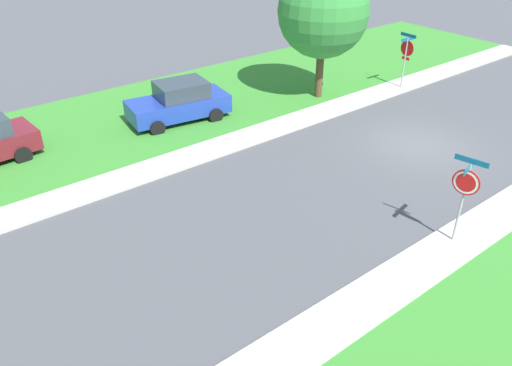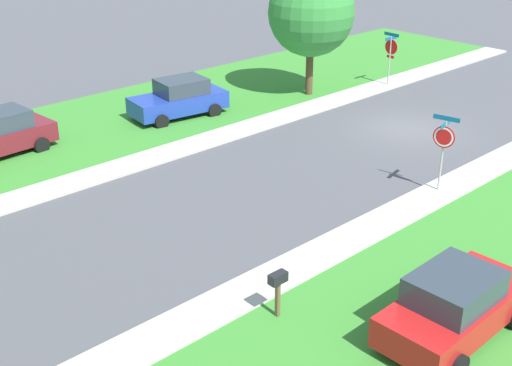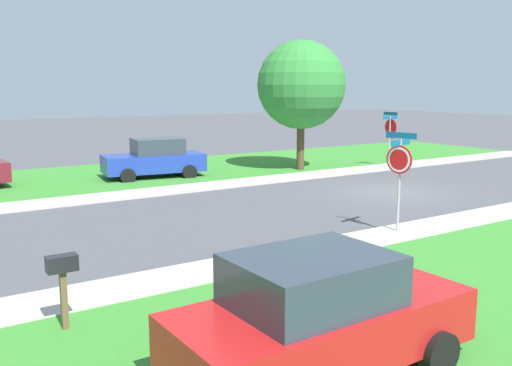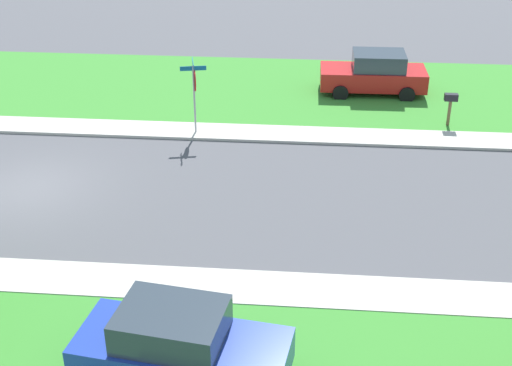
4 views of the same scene
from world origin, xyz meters
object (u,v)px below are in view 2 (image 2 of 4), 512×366
Objects in this scene: mailbox at (278,284)px; car_red_near_corner at (455,305)px; stop_sign_far_corner at (444,141)px; tree_across_right at (310,15)px; car_blue_across_road at (179,99)px; stop_sign_near_corner at (391,50)px.

car_red_near_corner is at bearing -142.37° from mailbox.
tree_across_right is at bearing -25.15° from stop_sign_far_corner.
stop_sign_near_corner is at bearing -107.36° from car_blue_across_road.
car_blue_across_road is at bearing 77.81° from tree_across_right.
stop_sign_far_corner is 2.11× the size of mailbox.
mailbox is at bearing 98.87° from stop_sign_far_corner.
car_red_near_corner and car_blue_across_road have the same top height.
stop_sign_near_corner reaches higher than car_red_near_corner.
stop_sign_far_corner reaches higher than mailbox.
car_blue_across_road is at bearing 72.64° from stop_sign_near_corner.
tree_across_right reaches higher than mailbox.
tree_across_right is at bearing -36.88° from car_red_near_corner.
car_red_near_corner is 19.92m from tree_across_right.
stop_sign_far_corner reaches higher than car_blue_across_road.
tree_across_right is (15.75, -11.81, 3.05)m from car_red_near_corner.
stop_sign_near_corner is 1.00× the size of stop_sign_far_corner.
stop_sign_far_corner is 8.24m from car_red_near_corner.
stop_sign_near_corner is 4.93m from tree_across_right.
stop_sign_far_corner is at bearing 154.85° from tree_across_right.
stop_sign_near_corner is 0.45× the size of tree_across_right.
car_blue_across_road is at bearing -16.07° from car_red_near_corner.
car_red_near_corner is (-13.82, 15.87, -1.00)m from stop_sign_near_corner.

